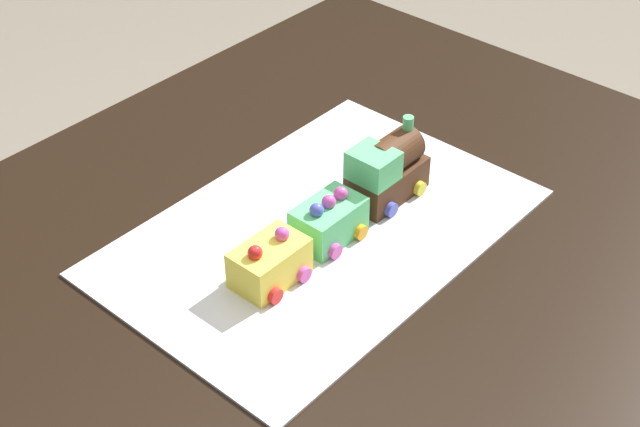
{
  "coord_description": "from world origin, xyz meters",
  "views": [
    {
      "loc": [
        0.72,
        0.68,
        1.58
      ],
      "look_at": [
        -0.06,
        -0.01,
        0.77
      ],
      "focal_mm": 53.08,
      "sensor_mm": 36.0,
      "label": 1
    }
  ],
  "objects_px": {
    "cake_locomotive": "(387,170)",
    "cake_car_tanker_lemon": "(270,263)",
    "dining_table": "(295,312)",
    "cake_car_hopper_mint_green": "(329,221)"
  },
  "relations": [
    {
      "from": "dining_table",
      "to": "cake_locomotive",
      "type": "bearing_deg",
      "value": 176.24
    },
    {
      "from": "dining_table",
      "to": "cake_car_tanker_lemon",
      "type": "relative_size",
      "value": 14.0
    },
    {
      "from": "cake_locomotive",
      "to": "cake_car_tanker_lemon",
      "type": "bearing_deg",
      "value": 0.0
    },
    {
      "from": "cake_locomotive",
      "to": "cake_car_tanker_lemon",
      "type": "xyz_separation_m",
      "value": [
        0.25,
        0.0,
        -0.02
      ]
    },
    {
      "from": "dining_table",
      "to": "cake_car_tanker_lemon",
      "type": "distance_m",
      "value": 0.15
    },
    {
      "from": "cake_car_hopper_mint_green",
      "to": "dining_table",
      "type": "bearing_deg",
      "value": -11.85
    },
    {
      "from": "cake_car_tanker_lemon",
      "to": "dining_table",
      "type": "bearing_deg",
      "value": -168.23
    },
    {
      "from": "dining_table",
      "to": "cake_car_tanker_lemon",
      "type": "bearing_deg",
      "value": 11.77
    },
    {
      "from": "cake_car_hopper_mint_green",
      "to": "cake_car_tanker_lemon",
      "type": "height_order",
      "value": "same"
    },
    {
      "from": "dining_table",
      "to": "cake_locomotive",
      "type": "height_order",
      "value": "cake_locomotive"
    }
  ]
}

